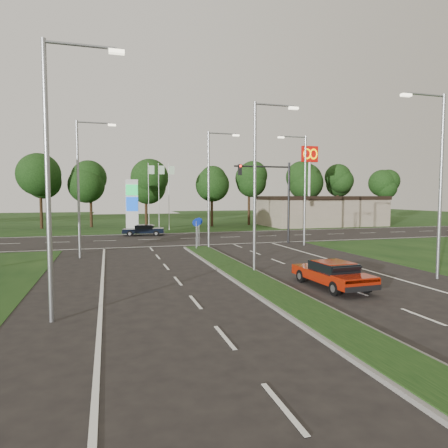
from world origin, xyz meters
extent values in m
plane|color=black|center=(0.00, 0.00, 0.00)|extent=(160.00, 160.00, 0.00)
cube|color=black|center=(0.00, 55.00, 0.00)|extent=(160.00, 50.00, 0.02)
cube|color=black|center=(0.00, 24.00, 0.00)|extent=(160.00, 12.00, 0.02)
cube|color=slate|center=(0.00, 4.00, 0.06)|extent=(2.00, 26.00, 0.12)
cube|color=gray|center=(22.00, 36.00, 2.00)|extent=(16.00, 9.00, 4.00)
cylinder|color=gray|center=(0.80, 6.00, 4.50)|extent=(0.16, 0.16, 9.00)
cylinder|color=gray|center=(1.90, 6.00, 8.90)|extent=(2.20, 0.10, 0.10)
cube|color=#FFF2CC|center=(3.00, 6.00, 8.80)|extent=(0.50, 0.22, 0.12)
cylinder|color=gray|center=(0.80, 16.00, 4.50)|extent=(0.16, 0.16, 9.00)
cylinder|color=gray|center=(1.90, 16.00, 8.90)|extent=(2.20, 0.10, 0.10)
cube|color=#FFF2CC|center=(3.00, 16.00, 8.80)|extent=(0.50, 0.22, 0.12)
cylinder|color=gray|center=(-8.50, 0.00, 4.50)|extent=(0.16, 0.16, 9.00)
cylinder|color=gray|center=(-7.40, 0.00, 8.90)|extent=(2.20, 0.10, 0.10)
cube|color=#FFF2CC|center=(-6.30, 0.00, 8.80)|extent=(0.50, 0.22, 0.12)
cylinder|color=gray|center=(-8.50, 14.00, 4.50)|extent=(0.16, 0.16, 9.00)
cylinder|color=gray|center=(-7.40, 14.00, 8.90)|extent=(2.20, 0.10, 0.10)
cube|color=#FFF2CC|center=(-6.30, 14.00, 8.80)|extent=(0.50, 0.22, 0.12)
cylinder|color=gray|center=(9.00, 16.00, 4.50)|extent=(0.16, 0.16, 9.00)
cylinder|color=gray|center=(7.90, 16.00, 8.90)|extent=(2.20, 0.10, 0.10)
cube|color=#FFF2CC|center=(6.80, 16.00, 8.80)|extent=(0.50, 0.22, 0.12)
cylinder|color=gray|center=(9.00, 2.00, 4.50)|extent=(0.16, 0.16, 9.00)
cylinder|color=gray|center=(7.90, 2.00, 8.90)|extent=(2.20, 0.10, 0.10)
cube|color=#FFF2CC|center=(6.80, 2.00, 8.80)|extent=(0.50, 0.22, 0.12)
cylinder|color=black|center=(8.50, 18.00, 3.50)|extent=(0.20, 0.20, 7.00)
cylinder|color=black|center=(6.00, 18.00, 6.60)|extent=(5.00, 0.14, 0.14)
cube|color=black|center=(4.00, 18.00, 6.30)|extent=(0.28, 0.28, 0.90)
sphere|color=#FF190C|center=(4.00, 17.82, 6.60)|extent=(0.20, 0.20, 0.20)
cylinder|color=gray|center=(-0.30, 15.50, 1.10)|extent=(0.06, 0.06, 2.20)
cylinder|color=#0C26A5|center=(-0.30, 15.50, 2.10)|extent=(0.56, 0.04, 0.56)
cylinder|color=gray|center=(0.00, 16.50, 1.10)|extent=(0.06, 0.06, 2.20)
cylinder|color=#0C26A5|center=(0.00, 16.50, 2.10)|extent=(0.56, 0.04, 0.56)
cylinder|color=gray|center=(0.30, 17.20, 1.10)|extent=(0.06, 0.06, 2.20)
cylinder|color=#0C26A5|center=(0.30, 17.20, 2.10)|extent=(0.56, 0.04, 0.56)
cube|color=silver|center=(-4.00, 33.00, 3.00)|extent=(1.40, 0.30, 6.00)
cube|color=#0CA53F|center=(-4.00, 32.82, 4.80)|extent=(1.30, 0.08, 1.20)
cube|color=#0C3FBF|center=(-4.00, 32.82, 3.20)|extent=(1.30, 0.08, 1.60)
cylinder|color=silver|center=(-2.00, 34.00, 4.00)|extent=(0.08, 0.08, 8.00)
cube|color=#B2D8B2|center=(-1.65, 34.00, 7.20)|extent=(0.70, 0.02, 1.00)
cylinder|color=silver|center=(-0.80, 34.00, 4.00)|extent=(0.08, 0.08, 8.00)
cube|color=#B2D8B2|center=(-0.45, 34.00, 7.20)|extent=(0.70, 0.02, 1.00)
cylinder|color=silver|center=(0.40, 34.00, 4.00)|extent=(0.08, 0.08, 8.00)
cube|color=#B2D8B2|center=(0.75, 34.00, 7.20)|extent=(0.70, 0.02, 1.00)
cylinder|color=silver|center=(18.00, 32.00, 5.00)|extent=(0.30, 0.30, 10.00)
cube|color=#BF0C07|center=(18.00, 32.00, 9.40)|extent=(2.20, 0.35, 2.00)
torus|color=#FFC600|center=(17.55, 31.78, 9.40)|extent=(1.06, 0.16, 1.06)
torus|color=#FFC600|center=(18.45, 31.78, 9.40)|extent=(1.06, 0.16, 1.06)
cylinder|color=black|center=(0.00, 40.00, 2.20)|extent=(0.36, 0.36, 4.40)
sphere|color=black|center=(0.00, 40.00, 6.50)|extent=(6.00, 6.00, 6.00)
sphere|color=black|center=(0.30, 39.80, 7.50)|extent=(4.80, 4.80, 4.80)
cube|color=#A11B08|center=(2.96, 1.81, 0.53)|extent=(1.94, 4.34, 0.44)
cube|color=black|center=(2.96, 1.73, 0.95)|extent=(1.57, 1.94, 0.41)
cube|color=#A11B08|center=(2.96, 1.73, 1.15)|extent=(1.47, 1.60, 0.04)
cylinder|color=black|center=(2.10, 3.14, 0.30)|extent=(0.22, 0.61, 0.60)
cylinder|color=black|center=(3.68, 3.22, 0.30)|extent=(0.22, 0.61, 0.60)
cylinder|color=black|center=(2.23, 0.41, 0.30)|extent=(0.22, 0.61, 0.60)
cylinder|color=black|center=(3.81, 0.49, 0.30)|extent=(0.22, 0.61, 0.60)
cube|color=black|center=(-3.15, 28.00, 0.52)|extent=(4.34, 2.32, 0.42)
cube|color=black|center=(-3.07, 27.99, 0.92)|extent=(2.02, 1.70, 0.39)
cube|color=black|center=(-3.07, 27.99, 1.12)|extent=(1.68, 1.57, 0.04)
cylinder|color=black|center=(-4.58, 27.46, 0.29)|extent=(0.60, 0.28, 0.58)
cylinder|color=black|center=(-4.34, 28.96, 0.29)|extent=(0.60, 0.28, 0.58)
cylinder|color=black|center=(-1.97, 27.04, 0.29)|extent=(0.60, 0.28, 0.58)
cylinder|color=black|center=(-1.73, 28.54, 0.29)|extent=(0.60, 0.28, 0.58)
camera|label=1|loc=(-6.68, -13.83, 4.09)|focal=32.00mm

